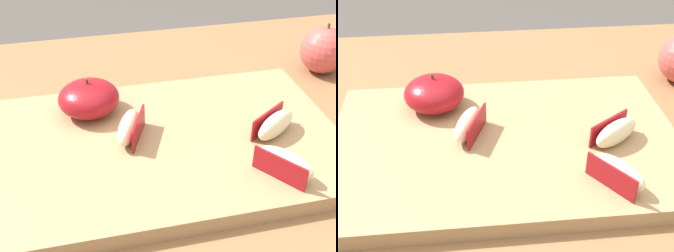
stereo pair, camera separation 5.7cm
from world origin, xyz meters
TOP-DOWN VIEW (x-y plane):
  - dining_table at (0.00, 0.00)m, footprint 1.36×0.81m
  - cutting_board at (0.01, 0.01)m, footprint 0.46×0.30m
  - apple_half_skin_up at (-0.08, 0.09)m, footprint 0.09×0.09m
  - apple_wedge_right at (0.15, -0.02)m, footprint 0.07×0.06m
  - apple_wedge_front at (0.13, -0.09)m, footprint 0.06×0.07m
  - apple_wedge_left at (-0.04, 0.02)m, footprint 0.05×0.08m
  - whole_apple_pink_lady at (0.32, 0.17)m, footprint 0.08×0.08m

SIDE VIEW (x-z plane):
  - dining_table at x=0.00m, z-range 0.27..1.01m
  - cutting_board at x=0.01m, z-range 0.74..0.76m
  - apple_wedge_right at x=0.15m, z-range 0.76..0.79m
  - apple_wedge_front at x=0.13m, z-range 0.76..0.79m
  - apple_wedge_left at x=-0.04m, z-range 0.76..0.79m
  - whole_apple_pink_lady at x=0.32m, z-range 0.74..0.82m
  - apple_half_skin_up at x=-0.08m, z-range 0.76..0.81m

